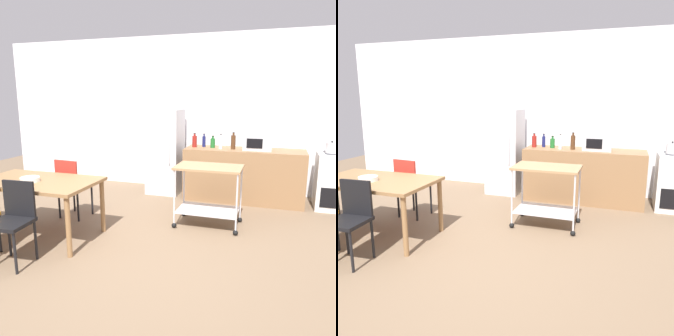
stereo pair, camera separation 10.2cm
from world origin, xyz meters
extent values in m
plane|color=brown|center=(0.00, 0.00, 0.00)|extent=(12.00, 12.00, 0.00)
cube|color=white|center=(0.00, 3.20, 1.45)|extent=(8.40, 0.12, 2.90)
cube|color=olive|center=(0.90, 2.60, 0.45)|extent=(2.00, 0.64, 0.90)
cube|color=olive|center=(-1.42, 0.22, 0.73)|extent=(1.50, 0.90, 0.04)
cylinder|color=olive|center=(-0.73, -0.17, 0.35)|extent=(0.06, 0.06, 0.71)
cylinder|color=olive|center=(-2.11, 0.61, 0.35)|extent=(0.06, 0.06, 0.71)
cylinder|color=olive|center=(-0.73, 0.61, 0.35)|extent=(0.06, 0.06, 0.71)
cube|color=black|center=(-1.21, -0.51, 0.47)|extent=(0.43, 0.43, 0.04)
cube|color=black|center=(-1.23, -0.33, 0.69)|extent=(0.38, 0.06, 0.40)
cylinder|color=black|center=(-1.03, -0.67, 0.23)|extent=(0.03, 0.03, 0.45)
cylinder|color=black|center=(-1.39, -0.35, 0.23)|extent=(0.03, 0.03, 0.45)
cylinder|color=black|center=(-1.06, -0.33, 0.23)|extent=(0.03, 0.03, 0.45)
cube|color=#B72D23|center=(-1.41, 1.01, 0.47)|extent=(0.44, 0.44, 0.04)
cube|color=#B72D23|center=(-1.43, 0.83, 0.69)|extent=(0.38, 0.07, 0.40)
cylinder|color=black|center=(-1.22, 1.17, 0.23)|extent=(0.03, 0.03, 0.45)
cylinder|color=black|center=(-1.56, 1.20, 0.23)|extent=(0.03, 0.03, 0.45)
cylinder|color=black|center=(-1.26, 0.83, 0.23)|extent=(0.03, 0.03, 0.45)
cylinder|color=black|center=(-1.59, 0.86, 0.23)|extent=(0.03, 0.03, 0.45)
cube|color=white|center=(2.35, 2.62, 0.45)|extent=(0.60, 0.60, 0.90)
cylinder|color=#47474C|center=(2.22, 2.50, 0.91)|extent=(0.16, 0.16, 0.02)
cylinder|color=#47474C|center=(2.22, 2.74, 0.91)|extent=(0.16, 0.16, 0.02)
cube|color=silver|center=(-0.55, 2.70, 0.78)|extent=(0.60, 0.60, 1.55)
cylinder|color=silver|center=(-0.37, 2.39, 0.85)|extent=(0.02, 0.02, 0.50)
cube|color=#A37A51|center=(0.56, 1.27, 0.83)|extent=(0.90, 0.56, 0.03)
cube|color=silver|center=(0.56, 1.27, 0.22)|extent=(0.83, 0.52, 0.02)
cylinder|color=silver|center=(0.14, 1.02, 0.45)|extent=(0.02, 0.02, 0.76)
sphere|color=black|center=(0.14, 1.02, 0.04)|extent=(0.07, 0.07, 0.07)
cylinder|color=silver|center=(0.98, 1.02, 0.45)|extent=(0.02, 0.02, 0.76)
sphere|color=black|center=(0.98, 1.02, 0.04)|extent=(0.07, 0.07, 0.07)
cylinder|color=silver|center=(0.14, 1.52, 0.45)|extent=(0.02, 0.02, 0.76)
sphere|color=black|center=(0.14, 1.52, 0.04)|extent=(0.07, 0.07, 0.07)
cylinder|color=silver|center=(0.98, 1.52, 0.45)|extent=(0.02, 0.02, 0.76)
sphere|color=black|center=(0.98, 1.52, 0.04)|extent=(0.07, 0.07, 0.07)
cylinder|color=maroon|center=(0.03, 2.60, 1.00)|extent=(0.08, 0.08, 0.20)
cylinder|color=maroon|center=(0.03, 2.60, 1.12)|extent=(0.04, 0.04, 0.04)
cylinder|color=black|center=(0.03, 2.60, 1.14)|extent=(0.04, 0.04, 0.01)
cylinder|color=navy|center=(0.18, 2.68, 0.99)|extent=(0.06, 0.06, 0.19)
cylinder|color=navy|center=(0.18, 2.68, 1.11)|extent=(0.03, 0.03, 0.04)
cylinder|color=black|center=(0.18, 2.68, 1.13)|extent=(0.03, 0.03, 0.01)
cylinder|color=#1E6628|center=(0.35, 2.62, 0.98)|extent=(0.08, 0.08, 0.16)
cylinder|color=#1E6628|center=(0.35, 2.62, 1.08)|extent=(0.04, 0.04, 0.04)
cylinder|color=black|center=(0.35, 2.62, 1.10)|extent=(0.04, 0.04, 0.01)
cylinder|color=silver|center=(0.51, 2.52, 1.00)|extent=(0.06, 0.06, 0.20)
cylinder|color=silver|center=(0.51, 2.52, 1.12)|extent=(0.03, 0.03, 0.05)
cylinder|color=black|center=(0.51, 2.52, 1.15)|extent=(0.03, 0.03, 0.01)
cylinder|color=#4C2D19|center=(0.71, 2.56, 1.02)|extent=(0.08, 0.08, 0.23)
cylinder|color=#4C2D19|center=(0.71, 2.56, 1.16)|extent=(0.04, 0.04, 0.04)
cylinder|color=black|center=(0.71, 2.56, 1.18)|extent=(0.04, 0.04, 0.01)
cube|color=silver|center=(1.11, 2.60, 1.03)|extent=(0.46, 0.34, 0.26)
cube|color=black|center=(1.07, 2.43, 1.03)|extent=(0.25, 0.01, 0.16)
cylinder|color=white|center=(-1.46, 0.13, 0.78)|extent=(0.23, 0.23, 0.06)
cylinder|color=silver|center=(2.23, 2.52, 1.00)|extent=(0.17, 0.17, 0.16)
sphere|color=black|center=(2.23, 2.52, 1.09)|extent=(0.03, 0.03, 0.03)
camera|label=1|loc=(1.42, -3.21, 1.79)|focal=36.27mm
camera|label=2|loc=(1.52, -3.18, 1.79)|focal=36.27mm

